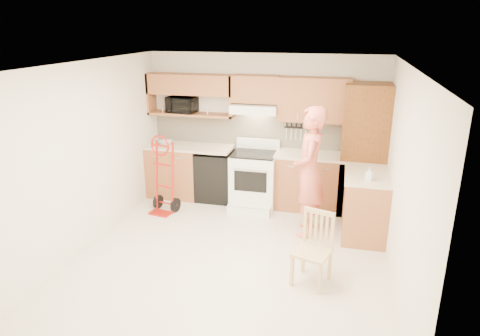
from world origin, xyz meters
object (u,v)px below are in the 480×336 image
at_px(microwave, 182,105).
at_px(range, 254,176).
at_px(person, 309,172).
at_px(hand_truck, 162,178).
at_px(dining_chair, 312,250).

height_order(microwave, range, microwave).
bearing_deg(microwave, person, -17.32).
distance_m(microwave, hand_truck, 1.38).
xyz_separation_m(microwave, person, (2.30, -1.08, -0.68)).
height_order(person, hand_truck, person).
height_order(hand_truck, dining_chair, hand_truck).
relative_size(person, dining_chair, 2.15).
height_order(range, dining_chair, range).
bearing_deg(person, range, -130.58).
xyz_separation_m(range, dining_chair, (1.14, -2.08, -0.11)).
height_order(range, person, person).
distance_m(range, dining_chair, 2.37).
bearing_deg(hand_truck, range, 33.45).
distance_m(range, hand_truck, 1.50).
height_order(person, dining_chair, person).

